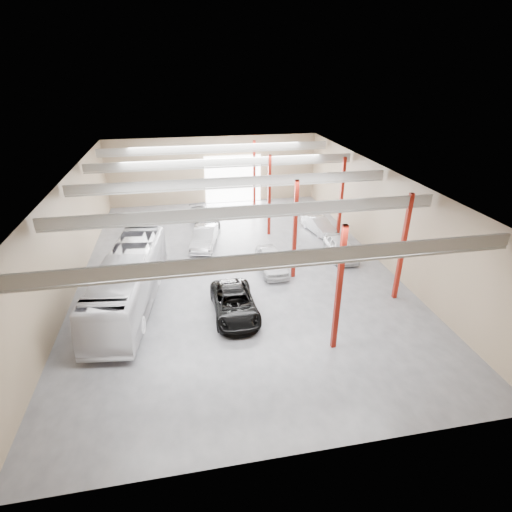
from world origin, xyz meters
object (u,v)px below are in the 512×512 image
object	(u,v)px
car_row_b	(204,237)
car_right_far	(341,248)
black_sedan	(234,304)
car_right_near	(319,225)
car_row_a	(272,261)
coach_bus	(129,280)
car_row_c	(204,217)

from	to	relation	value
car_row_b	car_right_far	bearing A→B (deg)	-8.03
car_right_far	black_sedan	bearing A→B (deg)	-141.50
car_right_near	black_sedan	bearing A→B (deg)	-139.82
car_row_a	black_sedan	bearing A→B (deg)	-124.31
black_sedan	coach_bus	bearing A→B (deg)	157.81
car_row_b	car_row_a	bearing A→B (deg)	-35.96
car_right_far	car_row_a	bearing A→B (deg)	-164.43
car_row_c	car_right_far	distance (m)	13.54
black_sedan	car_row_c	xyz separation A→B (m)	(-0.67, 15.60, -0.06)
black_sedan	car_row_b	bearing A→B (deg)	94.92
car_row_c	car_right_near	distance (m)	10.71
car_row_b	car_right_far	world-z (taller)	car_row_b
black_sedan	car_right_near	bearing A→B (deg)	50.63
car_row_b	car_right_far	xyz separation A→B (m)	(10.30, -3.99, -0.04)
car_row_a	car_right_far	size ratio (longest dim) A/B	1.02
coach_bus	car_right_far	world-z (taller)	coach_bus
car_row_b	car_right_near	size ratio (longest dim) A/B	1.18
car_right_near	car_row_a	bearing A→B (deg)	-143.39
coach_bus	car_row_a	xyz separation A→B (m)	(9.66, 2.77, -0.89)
car_row_a	car_right_near	world-z (taller)	car_row_a
black_sedan	car_row_b	size ratio (longest dim) A/B	1.12
coach_bus	car_row_b	size ratio (longest dim) A/B	2.45
car_row_b	car_right_near	world-z (taller)	car_row_b
black_sedan	car_row_a	xyz separation A→B (m)	(3.46, 5.20, 0.02)
car_row_c	car_right_far	size ratio (longest dim) A/B	1.07
coach_bus	car_right_far	distance (m)	15.99
black_sedan	car_right_far	size ratio (longest dim) A/B	1.22
coach_bus	black_sedan	distance (m)	6.72
black_sedan	car_row_c	world-z (taller)	black_sedan
black_sedan	car_row_c	size ratio (longest dim) A/B	1.14
coach_bus	car_right_far	size ratio (longest dim) A/B	2.67
black_sedan	car_right_far	xyz separation A→B (m)	(9.26, 6.41, 0.00)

